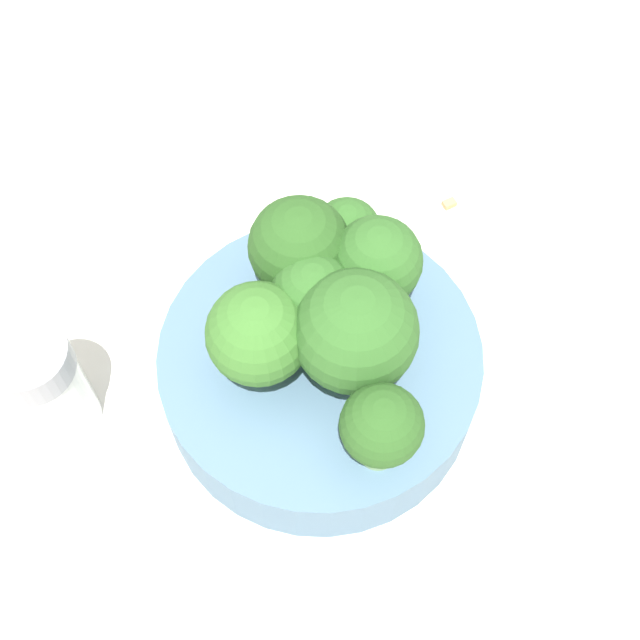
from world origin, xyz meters
The scene contains 12 objects.
ground_plane centered at (0.00, 0.00, 0.00)m, with size 3.00×3.00×0.00m, color silver.
bowl centered at (0.00, 0.00, 0.02)m, with size 0.16×0.16×0.04m, color slate.
broccoli_floret_0 centered at (0.02, -0.03, 0.08)m, with size 0.04×0.04×0.06m.
broccoli_floret_1 centered at (0.00, 0.03, 0.07)m, with size 0.05×0.05×0.06m.
broccoli_floret_2 centered at (-0.01, -0.01, 0.08)m, with size 0.06×0.06×0.07m.
broccoli_floret_3 centered at (-0.06, -0.01, 0.07)m, with size 0.04×0.04×0.05m.
broccoli_floret_4 centered at (0.01, 0.00, 0.08)m, with size 0.04×0.04×0.06m.
broccoli_floret_5 centered at (0.04, 0.00, 0.08)m, with size 0.05×0.05×0.06m.
broccoli_floret_6 centered at (0.05, -0.03, 0.07)m, with size 0.03×0.03×0.05m.
pepper_shaker centered at (0.02, 0.13, 0.04)m, with size 0.04×0.04×0.08m.
almond_crumb_0 centered at (0.09, -0.03, 0.00)m, with size 0.01×0.00×0.01m, color tan.
almond_crumb_1 centered at (0.10, -0.11, 0.00)m, with size 0.01×0.01×0.01m, color tan.
Camera 1 is at (-0.19, 0.05, 0.44)m, focal length 50.00 mm.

